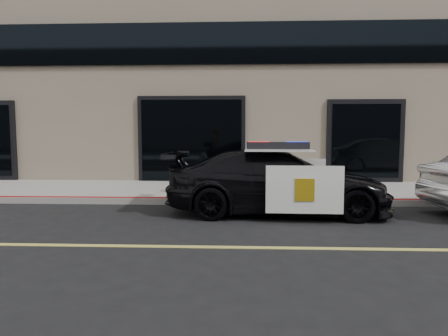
{
  "coord_description": "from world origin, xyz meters",
  "views": [
    {
      "loc": [
        0.61,
        -5.84,
        1.73
      ],
      "look_at": [
        0.25,
        2.2,
        1.0
      ],
      "focal_mm": 32.0,
      "sensor_mm": 36.0,
      "label": 1
    }
  ],
  "objects": [
    {
      "name": "ground",
      "position": [
        0.0,
        0.0,
        0.0
      ],
      "size": [
        120.0,
        120.0,
        0.0
      ],
      "primitive_type": "plane",
      "color": "black",
      "rests_on": "ground"
    },
    {
      "name": "sidewalk_n",
      "position": [
        0.0,
        5.25,
        0.07
      ],
      "size": [
        60.0,
        3.5,
        0.15
      ],
      "primitive_type": "cube",
      "color": "gray",
      "rests_on": "ground"
    },
    {
      "name": "building_n",
      "position": [
        0.0,
        10.5,
        6.0
      ],
      "size": [
        60.0,
        7.0,
        12.0
      ],
      "primitive_type": "cube",
      "color": "#756856",
      "rests_on": "ground"
    },
    {
      "name": "police_car",
      "position": [
        1.37,
        2.57,
        0.68
      ],
      "size": [
        2.29,
        4.77,
        1.53
      ],
      "color": "black",
      "rests_on": "ground"
    },
    {
      "name": "fire_hydrant",
      "position": [
        -0.86,
        4.3,
        0.53
      ],
      "size": [
        0.36,
        0.51,
        0.8
      ],
      "color": "silver",
      "rests_on": "sidewalk_n"
    }
  ]
}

